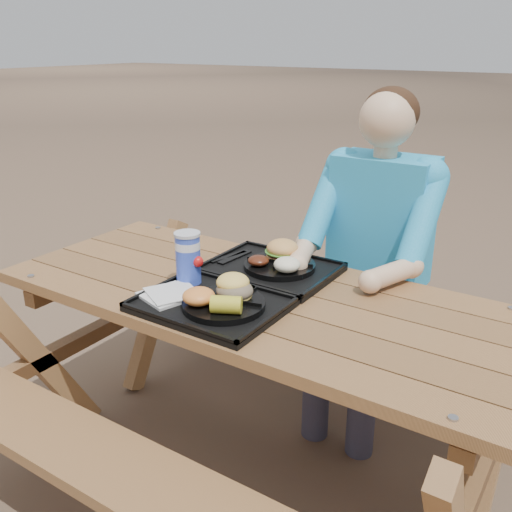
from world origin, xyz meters
The scene contains 18 objects.
ground centered at (0.00, 0.00, 0.00)m, with size 60.00×60.00×0.00m, color #999999.
picnic_table centered at (0.00, 0.00, 0.38)m, with size 1.80×1.49×0.75m, color #999999, non-canonical shape.
tray_near centered at (-0.05, -0.18, 0.76)m, with size 0.45×0.35×0.02m, color black.
tray_far centered at (-0.05, 0.17, 0.76)m, with size 0.45×0.35×0.02m, color black.
plate_near centered at (0.00, -0.19, 0.78)m, with size 0.26×0.26×0.02m, color black.
plate_far centered at (-0.02, 0.18, 0.78)m, with size 0.26×0.26×0.02m, color black.
napkin_stack centered at (-0.19, -0.22, 0.78)m, with size 0.16×0.16×0.02m, color silver.
soda_cup centered at (-0.21, -0.10, 0.85)m, with size 0.08×0.08×0.17m, color #1936BC.
condiment_bbq centered at (-0.05, -0.06, 0.78)m, with size 0.04×0.04×0.03m, color black.
condiment_mustard centered at (0.02, -0.07, 0.78)m, with size 0.05×0.05×0.03m, color yellow.
sandwich centered at (0.01, -0.14, 0.85)m, with size 0.11×0.11×0.11m, color #F6CB57, non-canonical shape.
mac_cheese centered at (-0.05, -0.24, 0.82)m, with size 0.10×0.10×0.05m, color #F49640.
corn_cob centered at (0.06, -0.25, 0.82)m, with size 0.09×0.09×0.05m, color gold, non-canonical shape.
cutlery_far centered at (-0.21, 0.18, 0.77)m, with size 0.03×0.17×0.01m, color black.
burger centered at (-0.04, 0.24, 0.84)m, with size 0.12×0.12×0.11m, color #DC994D, non-canonical shape.
baked_beans centered at (-0.07, 0.13, 0.81)m, with size 0.08×0.08×0.03m, color #4F1E0F.
potato_salad centered at (0.04, 0.13, 0.82)m, with size 0.09×0.09×0.05m, color white.
diner centered at (0.19, 0.61, 0.64)m, with size 0.48×0.84×1.28m, color #1CB3C8, non-canonical shape.
Camera 1 is at (0.96, -1.47, 1.55)m, focal length 40.00 mm.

